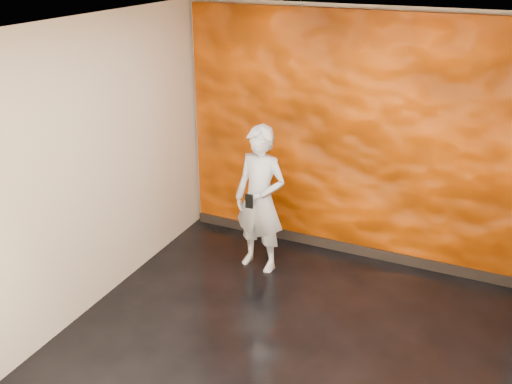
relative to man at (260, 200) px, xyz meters
name	(u,v)px	position (x,y,z in m)	size (l,w,h in m)	color
room	(287,208)	(0.78, -1.22, 0.58)	(4.02, 4.02, 2.81)	black
feature_wall	(352,140)	(0.78, 0.74, 0.56)	(3.90, 0.06, 2.75)	#F45500
baseboard	(344,247)	(0.78, 0.70, -0.76)	(3.90, 0.04, 0.12)	black
man	(260,200)	(0.00, 0.00, 0.00)	(0.60, 0.39, 1.64)	#A0A4B0
phone	(249,201)	(-0.01, -0.26, 0.09)	(0.09, 0.02, 0.16)	black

